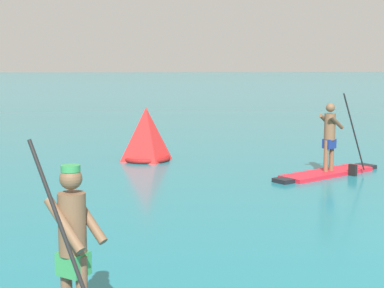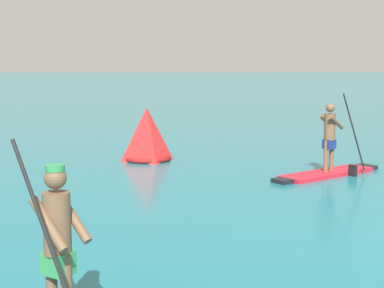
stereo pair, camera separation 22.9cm
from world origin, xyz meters
name	(u,v)px [view 2 (the right image)]	position (x,y,z in m)	size (l,w,h in m)	color
paddleboarder_mid_center	(329,160)	(-1.80, 6.33, 0.36)	(3.06, 2.08, 2.01)	red
race_marker_buoy	(147,137)	(-6.05, 8.88, 0.66)	(1.35, 1.35, 1.46)	red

